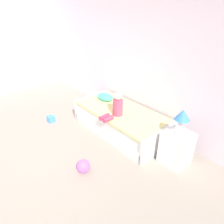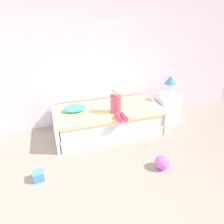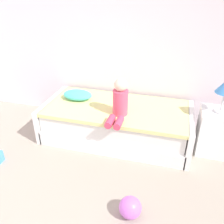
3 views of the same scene
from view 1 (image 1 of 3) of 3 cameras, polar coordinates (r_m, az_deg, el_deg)
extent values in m
plane|color=#9E9384|center=(3.80, -23.13, -14.81)|extent=(9.20, 9.20, 0.00)
cube|color=white|center=(4.36, 6.85, 15.07)|extent=(7.20, 0.10, 2.90)
cube|color=white|center=(4.37, 2.46, -4.10)|extent=(2.00, 1.00, 0.20)
cube|color=white|center=(4.25, 2.52, -1.56)|extent=(1.94, 0.94, 0.25)
cube|color=#E5E08C|center=(4.18, 2.57, 0.21)|extent=(1.98, 0.98, 0.05)
cube|color=white|center=(4.98, -5.64, 2.18)|extent=(0.07, 1.00, 0.50)
cube|color=white|center=(3.76, 13.42, -8.45)|extent=(0.07, 1.00, 0.50)
cube|color=white|center=(3.62, 18.00, -9.86)|extent=(0.44, 0.44, 0.60)
cylinder|color=silver|center=(3.44, 18.79, -5.76)|extent=(0.15, 0.15, 0.03)
cylinder|color=silver|center=(3.37, 19.15, -3.87)|extent=(0.02, 0.02, 0.24)
cone|color=#3F8CD8|center=(3.27, 19.74, -0.77)|extent=(0.24, 0.24, 0.18)
cylinder|color=#E04C6B|center=(3.92, 1.68, 1.36)|extent=(0.20, 0.20, 0.34)
sphere|color=beige|center=(3.81, 1.74, 4.64)|extent=(0.17, 0.17, 0.17)
cylinder|color=#D83F60|center=(3.84, -2.18, -1.39)|extent=(0.09, 0.22, 0.09)
cylinder|color=#D83F60|center=(3.77, -1.11, -2.02)|extent=(0.09, 0.22, 0.09)
ellipsoid|color=#4CCCBC|center=(4.62, -1.95, 4.42)|extent=(0.44, 0.30, 0.13)
sphere|color=#CC66D8|center=(3.43, -8.27, -15.16)|extent=(0.22, 0.22, 0.22)
cube|color=#4C99E5|center=(4.90, -17.19, -1.89)|extent=(0.16, 0.16, 0.15)
camera|label=2|loc=(3.70, -55.78, 12.24)|focal=31.89mm
camera|label=3|loc=(1.96, -49.91, 6.09)|focal=38.12mm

